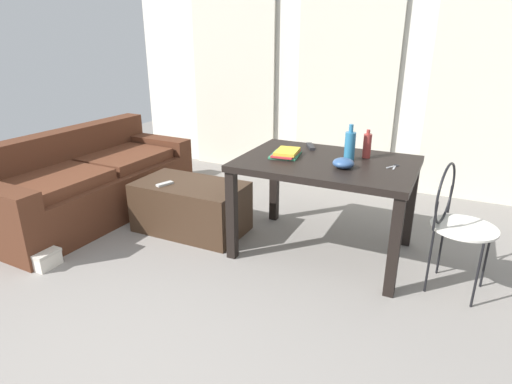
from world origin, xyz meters
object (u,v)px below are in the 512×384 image
Objects in this scene: tv_remote_on_table at (311,146)px; bottle_far at (350,145)px; coffee_table at (191,207)px; bowl at (343,163)px; wire_chair at (455,214)px; tv_remote_primary at (165,184)px; book_stack at (286,153)px; bottle_near at (367,145)px; shoebox at (38,257)px; craft_table at (326,173)px; scissors at (394,166)px; couch at (88,183)px.

bottle_far is at bearing -58.23° from tv_remote_on_table.
bowl is at bearing 0.03° from coffee_table.
wire_chair is 2.25m from tv_remote_primary.
bottle_far is at bearing 13.29° from book_stack.
shoebox is (-2.11, -1.36, -0.78)m from bottle_near.
coffee_table is 1.01m from book_stack.
bowl is 1.53m from tv_remote_primary.
bowl is 0.50× the size of shoebox.
bottle_far reaches higher than bottle_near.
tv_remote_primary reaches higher than shoebox.
tv_remote_on_table reaches higher than shoebox.
tv_remote_primary is at bearing 179.43° from tv_remote_on_table.
scissors reaches higher than craft_table.
craft_table is at bearing 6.07° from couch.
couch is 1.10m from coffee_table.
couch is 2.29m from craft_table.
bottle_far reaches higher than coffee_table.
tv_remote_on_table is at bearing 15.21° from couch.
wire_chair reaches higher than shoebox.
tv_remote_primary is at bearing 58.88° from shoebox.
bowl is (2.41, 0.11, 0.49)m from couch.
bottle_far reaches higher than wire_chair.
wire_chair is at bearing -16.05° from bottle_far.
book_stack reaches higher than coffee_table.
tv_remote_on_table is (-0.39, 0.44, -0.03)m from bowl.
book_stack is 0.96× the size of shoebox.
couch is 1.02m from shoebox.
wire_chair is 7.04× the size of scissors.
couch is at bearing -178.04° from wire_chair.
craft_table is (2.25, 0.24, 0.35)m from couch.
wire_chair is 2.88× the size of shoebox.
bottle_far reaches higher than scissors.
couch is 2.46m from bowl.
craft_table is at bearing -172.66° from scissors.
coffee_table is 3.10× the size of shoebox.
coffee_table is 1.08× the size of wire_chair.
coffee_table is at bearing 5.56° from couch.
tv_remote_on_table is at bearing 75.18° from book_stack.
bottle_near is at bearing 49.27° from bottle_far.
couch is 10.95× the size of tv_remote_on_table.
craft_table is at bearing -147.62° from bottle_far.
coffee_table is at bearing -172.24° from book_stack.
couch is 16.50× the size of scissors.
bottle_near is at bearing 147.59° from scissors.
scissors reaches higher than tv_remote_primary.
craft_table is 0.40m from tv_remote_on_table.
bottle_near is (2.50, 0.45, 0.55)m from couch.
coffee_table is at bearing 177.49° from tv_remote_on_table.
couch is 2.00m from book_stack.
bottle_near is at bearing 152.88° from wire_chair.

